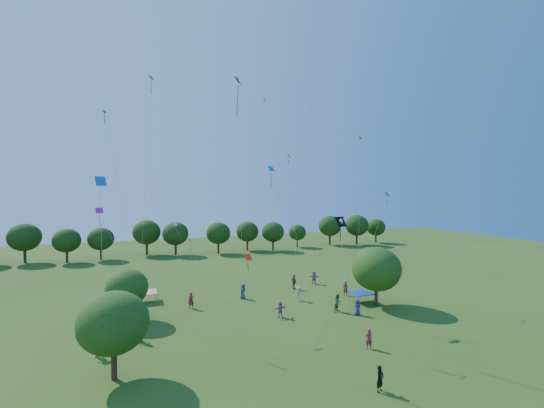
{
  "coord_description": "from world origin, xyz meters",
  "views": [
    {
      "loc": [
        -11.36,
        -15.4,
        12.1
      ],
      "look_at": [
        0.0,
        14.0,
        11.0
      ],
      "focal_mm": 24.0,
      "sensor_mm": 36.0,
      "label": 1
    }
  ],
  "objects": [
    {
      "name": "near_tree_west",
      "position": [
        -12.56,
        9.65,
        3.69
      ],
      "size": [
        4.45,
        4.45,
        5.7
      ],
      "color": "#422B19",
      "rests_on": "ground"
    },
    {
      "name": "near_tree_north",
      "position": [
        -11.9,
        20.72,
        3.12
      ],
      "size": [
        3.85,
        3.85,
        4.86
      ],
      "color": "#422B19",
      "rests_on": "ground"
    },
    {
      "name": "near_tree_east",
      "position": [
        12.62,
        16.09,
        3.91
      ],
      "size": [
        5.13,
        5.13,
        6.23
      ],
      "color": "#422B19",
      "rests_on": "ground"
    },
    {
      "name": "treeline",
      "position": [
        -1.73,
        55.43,
        4.09
      ],
      "size": [
        88.01,
        8.77,
        6.77
      ],
      "color": "#422B19",
      "rests_on": "ground"
    },
    {
      "name": "tent_red_stripe",
      "position": [
        -10.03,
        26.25,
        1.04
      ],
      "size": [
        2.2,
        2.2,
        1.1
      ],
      "color": "#F4471C",
      "rests_on": "ground"
    },
    {
      "name": "tent_blue",
      "position": [
        11.85,
        17.62,
        1.04
      ],
      "size": [
        2.2,
        2.2,
        1.1
      ],
      "color": "#1A39AD",
      "rests_on": "ground"
    },
    {
      "name": "man_in_black",
      "position": [
        2.48,
        2.32,
        0.79
      ],
      "size": [
        0.69,
        0.57,
        1.59
      ],
      "primitive_type": "imported",
      "rotation": [
        0.0,
        0.0,
        0.36
      ],
      "color": "black",
      "rests_on": "ground"
    },
    {
      "name": "crowd_person_0",
      "position": [
        -10.98,
        15.38,
        0.81
      ],
      "size": [
        0.91,
        0.79,
        1.62
      ],
      "primitive_type": "imported",
      "rotation": [
        0.0,
        0.0,
        3.71
      ],
      "color": "#1B1A4C",
      "rests_on": "ground"
    },
    {
      "name": "crowd_person_1",
      "position": [
        11.68,
        20.56,
        0.82
      ],
      "size": [
        0.72,
        0.6,
        1.64
      ],
      "primitive_type": "imported",
      "rotation": [
        0.0,
        0.0,
        2.75
      ],
      "color": "maroon",
      "rests_on": "ground"
    },
    {
      "name": "crowd_person_2",
      "position": [
        7.84,
        15.9,
        0.91
      ],
      "size": [
        1.02,
        0.81,
        1.82
      ],
      "primitive_type": "imported",
      "rotation": [
        0.0,
        0.0,
        0.43
      ],
      "color": "#2A6434",
      "rests_on": "ground"
    },
    {
      "name": "crowd_person_3",
      "position": [
        -14.04,
        13.66,
        0.85
      ],
      "size": [
        0.68,
        1.18,
        1.7
      ],
      "primitive_type": "imported",
      "rotation": [
        0.0,
        0.0,
        4.54
      ],
      "color": "beige",
      "rests_on": "ground"
    },
    {
      "name": "crowd_person_4",
      "position": [
        7.21,
        25.13,
        0.89
      ],
      "size": [
        0.56,
        1.09,
        1.79
      ],
      "primitive_type": "imported",
      "rotation": [
        0.0,
        0.0,
        1.66
      ],
      "color": "#464238",
      "rests_on": "ground"
    },
    {
      "name": "crowd_person_5",
      "position": [
        10.72,
        26.52,
        0.84
      ],
      "size": [
        1.64,
        1.27,
        1.68
      ],
      "primitive_type": "imported",
      "rotation": [
        0.0,
        0.0,
        2.62
      ],
      "color": "#9E5DA0",
      "rests_on": "ground"
    },
    {
      "name": "crowd_person_6",
      "position": [
        9.09,
        14.33,
        0.77
      ],
      "size": [
        0.76,
        0.41,
        1.54
      ],
      "primitive_type": "imported",
      "rotation": [
        0.0,
        0.0,
        3.14
      ],
      "color": "navy",
      "rests_on": "ground"
    },
    {
      "name": "crowd_person_7",
      "position": [
        -5.78,
        22.22,
        0.83
      ],
      "size": [
        0.67,
        0.48,
        1.65
      ],
      "primitive_type": "imported",
      "rotation": [
        0.0,
        0.0,
        6.15
      ],
      "color": "maroon",
      "rests_on": "ground"
    },
    {
      "name": "crowd_person_8",
      "position": [
        -14.2,
        19.39,
        0.85
      ],
      "size": [
        0.95,
        0.78,
        1.69
      ],
      "primitive_type": "imported",
      "rotation": [
        0.0,
        0.0,
        3.62
      ],
      "color": "#23512D",
      "rests_on": "ground"
    },
    {
      "name": "crowd_person_9",
      "position": [
        5.76,
        20.63,
        0.8
      ],
      "size": [
        1.13,
        0.77,
        1.59
      ],
      "primitive_type": "imported",
      "rotation": [
        0.0,
        0.0,
        5.96
      ],
      "color": "#AD9F8B",
      "rests_on": "ground"
    },
    {
      "name": "crowd_person_10",
      "position": [
        -13.12,
        20.53,
        0.82
      ],
      "size": [
        1.05,
        0.9,
        1.65
      ],
      "primitive_type": "imported",
      "rotation": [
        0.0,
        0.0,
        0.59
      ],
      "color": "#3F3532",
      "rests_on": "ground"
    },
    {
      "name": "crowd_person_11",
      "position": [
        1.8,
        16.5,
        0.77
      ],
      "size": [
        1.51,
        0.73,
        1.55
      ],
      "primitive_type": "imported",
      "rotation": [
        0.0,
        0.0,
        3.3
      ],
      "color": "#A25E9E",
      "rests_on": "ground"
    },
    {
      "name": "crowd_person_12",
      "position": [
        0.18,
        23.6,
        0.84
      ],
      "size": [
        0.93,
        0.86,
        1.68
      ],
      "primitive_type": "imported",
      "rotation": [
        0.0,
        0.0,
        0.64
      ],
      "color": "navy",
      "rests_on": "ground"
    },
    {
      "name": "crowd_person_13",
      "position": [
        5.51,
        7.61,
        0.77
      ],
      "size": [
        0.63,
        0.47,
        1.54
      ],
      "primitive_type": "imported",
      "rotation": [
        0.0,
        0.0,
        2.96
      ],
      "color": "maroon",
      "rests_on": "ground"
    },
    {
      "name": "pirate_kite",
      "position": [
        7.28,
        14.52,
        9.09
      ],
      "size": [
        1.31,
        2.72,
        8.36
      ],
      "color": "black"
    },
    {
      "name": "red_high_kite",
      "position": [
        -1.71,
        18.54,
        19.31
      ],
      "size": [
        1.76,
        6.79,
        22.1
      ],
      "color": "red"
    },
    {
      "name": "small_kite_0",
      "position": [
        4.67,
        20.44,
        12.69
      ],
      "size": [
        2.14,
        2.09,
        14.81
      ],
      "color": "red"
    },
    {
      "name": "small_kite_1",
      "position": [
        -1.19,
        14.72,
        5.68
      ],
      "size": [
        7.11,
        0.63,
        5.32
      ],
      "color": "#FD350D"
    },
    {
      "name": "small_kite_2",
      "position": [
        2.1,
        17.16,
        14.28
      ],
      "size": [
        4.14,
        2.86,
        19.91
      ],
      "color": "gold"
    },
    {
      "name": "small_kite_3",
      "position": [
        -9.9,
        21.09,
        16.69
      ],
      "size": [
        1.52,
        2.96,
        21.54
      ],
      "color": "#1B9725"
    },
    {
      "name": "small_kite_4",
      "position": [
        14.93,
        18.12,
        10.05
      ],
      "size": [
        3.84,
        0.9,
        10.69
      ],
      "color": "#1174AD"
    },
    {
      "name": "small_kite_5",
      "position": [
        -14.15,
        26.26,
        9.01
      ],
      "size": [
        4.39,
        4.33,
        9.09
      ],
      "color": "purple"
    },
    {
      "name": "small_kite_6",
      "position": [
        -6.29,
        28.73,
        7.39
      ],
      "size": [
        3.38,
        5.05,
        7.19
      ],
      "color": "silver"
    },
    {
      "name": "small_kite_7",
      "position": [
        0.87,
        14.73,
        11.81
      ],
      "size": [
        4.55,
        0.69,
        13.04
      ],
      "color": "#0B6AA7"
    },
    {
      "name": "small_kite_8",
      "position": [
        -4.88,
        27.24,
        5.45
      ],
      "size": [
        1.33,
        3.75,
        5.18
      ],
      "color": "#C84C0B"
    },
    {
      "name": "small_kite_9",
      "position": [
        12.66,
        19.33,
        12.07
      ],
      "size": [
        0.76,
        0.79,
        16.99
      ],
      "color": "#E74B0C"
    },
    {
      "name": "small_kite_10",
      "position": [
        6.08,
        17.91,
        13.67
      ],
      "size": [
        1.94,
        1.13,
        19.37
      ],
      "color": "#D1F215"
    },
    {
      "name": "small_kite_11",
      "position": [
        -12.83,
        24.66,
        14.1
      ],
      "size": [
        3.48,
        2.55,
        19.03
      ],
      "color": "#167E1A"
    },
    {
      "name": "small_kite_12",
      "position": [
        -13.31,
        11.62,
        11.19
      ],
      "size": [
        0.76,
        0.9,
        11.8
      ],
      "color": "blue"
    }
  ]
}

